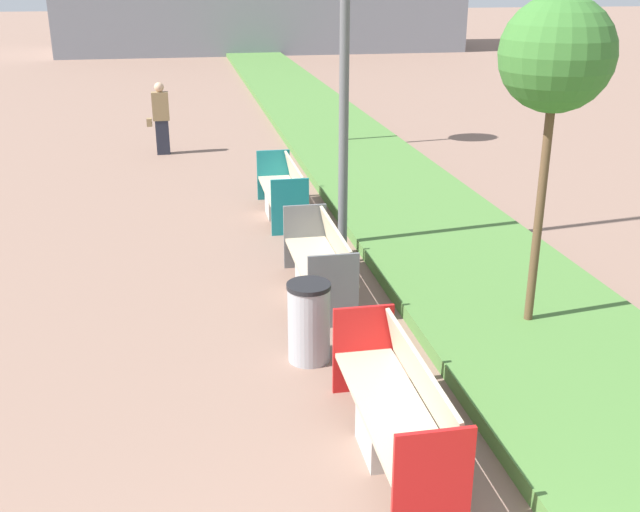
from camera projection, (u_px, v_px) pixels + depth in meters
planter_grass_strip at (387, 185)px, 14.83m from camera, size 2.80×120.00×0.18m
bench_red_frame at (396, 416)px, 6.59m from camera, size 0.65×2.21×0.94m
bench_grey_frame at (321, 268)px, 9.89m from camera, size 0.65×2.07×0.94m
bench_teal_frame at (283, 195)px, 13.13m from camera, size 0.65×2.15×0.94m
litter_bin at (309, 322)px, 8.16m from camera, size 0.48×0.48×0.91m
sapling_tree_near at (556, 57)px, 7.81m from camera, size 1.22×1.22×3.84m
pedestrian_walking at (161, 118)px, 17.45m from camera, size 0.53×0.24×1.67m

